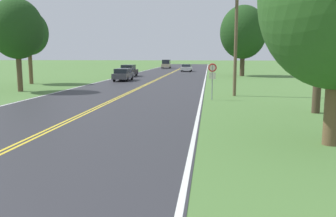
% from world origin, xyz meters
% --- Properties ---
extents(traffic_sign, '(0.60, 0.10, 2.51)m').
position_xyz_m(traffic_sign, '(6.71, 26.37, 1.89)').
color(traffic_sign, gray).
rests_on(traffic_sign, ground).
extents(utility_pole_midground, '(1.80, 0.24, 8.02)m').
position_xyz_m(utility_pole_midground, '(8.41, 29.14, 4.16)').
color(utility_pole_midground, brown).
rests_on(utility_pole_midground, ground).
extents(tree_left_verge, '(6.63, 6.63, 10.11)m').
position_xyz_m(tree_left_verge, '(11.23, 55.02, 6.28)').
color(tree_left_verge, '#473828').
rests_on(tree_left_verge, ground).
extents(tree_behind_sign, '(4.33, 4.33, 7.70)m').
position_xyz_m(tree_behind_sign, '(-9.37, 30.33, 5.19)').
color(tree_behind_sign, brown).
rests_on(tree_behind_sign, ground).
extents(tree_mid_treeline, '(4.05, 4.05, 7.69)m').
position_xyz_m(tree_mid_treeline, '(-12.39, 38.00, 5.33)').
color(tree_mid_treeline, brown).
rests_on(tree_mid_treeline, ground).
extents(car_dark_grey_suv_nearest, '(1.80, 4.56, 1.46)m').
position_xyz_m(car_dark_grey_suv_nearest, '(-3.70, 43.53, 0.79)').
color(car_dark_grey_suv_nearest, black).
rests_on(car_dark_grey_suv_nearest, ground).
extents(car_black_sedan_approaching, '(1.90, 4.46, 1.67)m').
position_xyz_m(car_black_sedan_approaching, '(-4.93, 51.75, 0.84)').
color(car_black_sedan_approaching, black).
rests_on(car_black_sedan_approaching, ground).
extents(car_white_sedan_mid_near, '(1.87, 4.48, 1.34)m').
position_xyz_m(car_white_sedan_mid_near, '(2.26, 68.25, 0.71)').
color(car_white_sedan_mid_near, black).
rests_on(car_white_sedan_mid_near, ground).
extents(car_champagne_van_mid_far, '(2.03, 4.74, 1.95)m').
position_xyz_m(car_champagne_van_mid_far, '(-3.41, 83.74, 1.00)').
color(car_champagne_van_mid_far, black).
rests_on(car_champagne_van_mid_far, ground).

